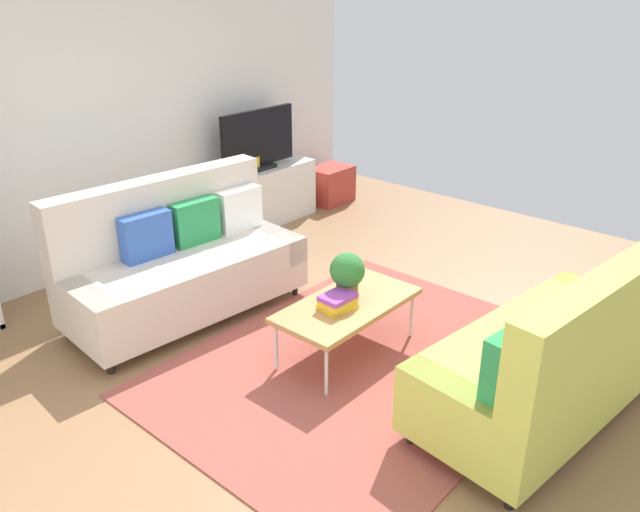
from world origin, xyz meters
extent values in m
plane|color=#936B47|center=(0.00, 0.00, 0.00)|extent=(7.68, 7.68, 0.00)
cube|color=white|center=(0.00, 2.80, 1.45)|extent=(6.40, 0.12, 2.90)
cube|color=#9E4C42|center=(0.11, -0.17, 0.01)|extent=(2.90, 2.20, 0.01)
cube|color=beige|center=(-0.24, 1.38, 0.32)|extent=(1.96, 0.99, 0.44)
cube|color=beige|center=(-0.22, 1.70, 0.82)|extent=(1.91, 0.35, 0.56)
cube|color=beige|center=(0.60, 1.31, 0.43)|extent=(0.27, 0.85, 0.22)
cube|color=beige|center=(-1.09, 1.45, 0.43)|extent=(0.27, 0.85, 0.22)
cylinder|color=black|center=(0.60, 0.97, 0.05)|extent=(0.05, 0.05, 0.10)
cylinder|color=black|center=(-1.14, 1.12, 0.05)|extent=(0.05, 0.05, 0.10)
cylinder|color=black|center=(0.65, 1.65, 0.05)|extent=(0.05, 0.05, 0.10)
cylinder|color=black|center=(-1.08, 1.79, 0.05)|extent=(0.05, 0.05, 0.10)
cube|color=white|center=(0.44, 1.47, 0.72)|extent=(0.41, 0.17, 0.36)
cube|color=#288C4C|center=(-0.01, 1.50, 0.72)|extent=(0.41, 0.17, 0.36)
cube|color=#3359B2|center=(-0.46, 1.54, 0.72)|extent=(0.41, 0.17, 0.36)
cube|color=#C1CC51|center=(0.46, -1.32, 0.32)|extent=(1.98, 1.05, 0.44)
cube|color=#C1CC51|center=(0.42, -1.63, 0.82)|extent=(1.91, 0.42, 0.56)
cube|color=#C1CC51|center=(-0.39, -1.22, 0.43)|extent=(0.30, 0.86, 0.22)
cube|color=#C1CC51|center=(1.30, -1.41, 0.43)|extent=(0.30, 0.86, 0.22)
cylinder|color=black|center=(-0.37, -0.88, 0.05)|extent=(0.05, 0.05, 0.10)
cylinder|color=black|center=(1.36, -1.08, 0.05)|extent=(0.05, 0.05, 0.10)
cylinder|color=black|center=(-0.45, -1.55, 0.05)|extent=(0.05, 0.05, 0.10)
cube|color=#288C4C|center=(-0.22, -1.38, 0.72)|extent=(0.41, 0.19, 0.36)
cube|color=#B7844C|center=(0.16, 0.03, 0.40)|extent=(1.10, 0.56, 0.04)
cylinder|color=silver|center=(-0.34, 0.26, 0.19)|extent=(0.02, 0.02, 0.38)
cylinder|color=silver|center=(0.66, 0.26, 0.19)|extent=(0.02, 0.02, 0.38)
cylinder|color=silver|center=(-0.34, -0.20, 0.19)|extent=(0.02, 0.02, 0.38)
cylinder|color=silver|center=(0.66, -0.20, 0.19)|extent=(0.02, 0.02, 0.38)
cube|color=silver|center=(1.60, 2.46, 0.32)|extent=(1.40, 0.44, 0.64)
cube|color=black|center=(1.60, 2.44, 0.66)|extent=(0.36, 0.20, 0.04)
cube|color=black|center=(1.60, 2.44, 0.98)|extent=(1.00, 0.05, 0.60)
cube|color=#B2382D|center=(2.70, 2.36, 0.22)|extent=(0.52, 0.40, 0.44)
cylinder|color=brown|center=(0.21, 0.09, 0.48)|extent=(0.16, 0.16, 0.12)
sphere|color=#2D7233|center=(0.21, 0.09, 0.64)|extent=(0.25, 0.25, 0.25)
cube|color=gold|center=(0.04, 0.03, 0.44)|extent=(0.27, 0.23, 0.03)
cube|color=gold|center=(0.04, 0.03, 0.47)|extent=(0.24, 0.18, 0.04)
cube|color=purple|center=(0.04, 0.03, 0.51)|extent=(0.25, 0.19, 0.04)
cylinder|color=silver|center=(1.02, 2.51, 0.72)|extent=(0.12, 0.12, 0.15)
cylinder|color=silver|center=(1.21, 2.51, 0.71)|extent=(0.09, 0.09, 0.13)
cylinder|color=#3F8C4C|center=(1.36, 2.42, 0.75)|extent=(0.05, 0.05, 0.21)
cylinder|color=#3F8C4C|center=(1.46, 2.42, 0.73)|extent=(0.04, 0.04, 0.17)
cylinder|color=gold|center=(1.56, 2.42, 0.72)|extent=(0.06, 0.06, 0.15)
camera|label=1|loc=(-3.00, -2.47, 2.56)|focal=35.66mm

